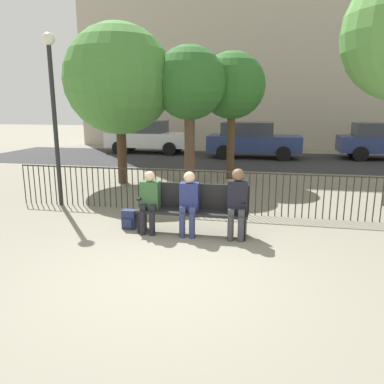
{
  "coord_description": "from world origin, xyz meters",
  "views": [
    {
      "loc": [
        1.34,
        -4.64,
        2.31
      ],
      "look_at": [
        0.0,
        1.84,
        0.8
      ],
      "focal_mm": 35.0,
      "sensor_mm": 36.0,
      "label": 1
    }
  ],
  "objects_px": {
    "parked_car_2": "(252,139)",
    "parked_car_1": "(147,136)",
    "seated_person_0": "(150,199)",
    "seated_person_2": "(237,200)",
    "tree_2": "(119,80)",
    "seated_person_1": "(189,200)",
    "lamp_post": "(53,95)",
    "park_bench": "(193,207)",
    "backpack": "(129,219)",
    "tree_0": "(232,86)",
    "tree_1": "(190,84)"
  },
  "relations": [
    {
      "from": "seated_person_1",
      "to": "tree_2",
      "type": "height_order",
      "value": "tree_2"
    },
    {
      "from": "seated_person_0",
      "to": "tree_1",
      "type": "relative_size",
      "value": 0.29
    },
    {
      "from": "seated_person_2",
      "to": "parked_car_1",
      "type": "height_order",
      "value": "parked_car_1"
    },
    {
      "from": "seated_person_1",
      "to": "seated_person_0",
      "type": "bearing_deg",
      "value": -179.92
    },
    {
      "from": "parked_car_2",
      "to": "parked_car_1",
      "type": "bearing_deg",
      "value": 171.01
    },
    {
      "from": "seated_person_0",
      "to": "parked_car_1",
      "type": "relative_size",
      "value": 0.28
    },
    {
      "from": "seated_person_0",
      "to": "parked_car_1",
      "type": "distance_m",
      "value": 12.55
    },
    {
      "from": "park_bench",
      "to": "tree_0",
      "type": "bearing_deg",
      "value": 88.83
    },
    {
      "from": "seated_person_0",
      "to": "seated_person_1",
      "type": "bearing_deg",
      "value": 0.08
    },
    {
      "from": "backpack",
      "to": "tree_0",
      "type": "xyz_separation_m",
      "value": [
        1.37,
        5.57,
        2.75
      ]
    },
    {
      "from": "seated_person_2",
      "to": "lamp_post",
      "type": "height_order",
      "value": "lamp_post"
    },
    {
      "from": "seated_person_2",
      "to": "tree_2",
      "type": "relative_size",
      "value": 0.27
    },
    {
      "from": "tree_0",
      "to": "backpack",
      "type": "bearing_deg",
      "value": -103.83
    },
    {
      "from": "park_bench",
      "to": "seated_person_2",
      "type": "relative_size",
      "value": 1.63
    },
    {
      "from": "seated_person_0",
      "to": "tree_0",
      "type": "bearing_deg",
      "value": 80.98
    },
    {
      "from": "park_bench",
      "to": "seated_person_0",
      "type": "bearing_deg",
      "value": -170.39
    },
    {
      "from": "backpack",
      "to": "parked_car_1",
      "type": "bearing_deg",
      "value": 106.63
    },
    {
      "from": "park_bench",
      "to": "parked_car_2",
      "type": "relative_size",
      "value": 0.49
    },
    {
      "from": "seated_person_2",
      "to": "tree_2",
      "type": "distance_m",
      "value": 6.26
    },
    {
      "from": "seated_person_1",
      "to": "parked_car_1",
      "type": "height_order",
      "value": "parked_car_1"
    },
    {
      "from": "seated_person_0",
      "to": "tree_1",
      "type": "height_order",
      "value": "tree_1"
    },
    {
      "from": "park_bench",
      "to": "tree_2",
      "type": "distance_m",
      "value": 5.78
    },
    {
      "from": "parked_car_1",
      "to": "lamp_post",
      "type": "bearing_deg",
      "value": -83.13
    },
    {
      "from": "tree_1",
      "to": "backpack",
      "type": "bearing_deg",
      "value": -92.92
    },
    {
      "from": "seated_person_1",
      "to": "tree_1",
      "type": "distance_m",
      "value": 5.29
    },
    {
      "from": "tree_2",
      "to": "parked_car_1",
      "type": "height_order",
      "value": "tree_2"
    },
    {
      "from": "backpack",
      "to": "seated_person_1",
      "type": "bearing_deg",
      "value": -5.75
    },
    {
      "from": "seated_person_0",
      "to": "tree_1",
      "type": "distance_m",
      "value": 5.21
    },
    {
      "from": "lamp_post",
      "to": "tree_1",
      "type": "bearing_deg",
      "value": 51.78
    },
    {
      "from": "seated_person_1",
      "to": "lamp_post",
      "type": "distance_m",
      "value": 4.24
    },
    {
      "from": "tree_1",
      "to": "parked_car_1",
      "type": "distance_m",
      "value": 8.41
    },
    {
      "from": "backpack",
      "to": "lamp_post",
      "type": "distance_m",
      "value": 3.56
    },
    {
      "from": "seated_person_0",
      "to": "parked_car_2",
      "type": "bearing_deg",
      "value": 83.06
    },
    {
      "from": "seated_person_0",
      "to": "parked_car_1",
      "type": "xyz_separation_m",
      "value": [
        -3.99,
        11.9,
        0.2
      ]
    },
    {
      "from": "seated_person_0",
      "to": "lamp_post",
      "type": "height_order",
      "value": "lamp_post"
    },
    {
      "from": "backpack",
      "to": "parked_car_2",
      "type": "height_order",
      "value": "parked_car_2"
    },
    {
      "from": "seated_person_2",
      "to": "parked_car_1",
      "type": "bearing_deg",
      "value": 115.22
    },
    {
      "from": "seated_person_2",
      "to": "tree_0",
      "type": "distance_m",
      "value": 6.15
    },
    {
      "from": "seated_person_2",
      "to": "parked_car_2",
      "type": "bearing_deg",
      "value": 91.4
    },
    {
      "from": "tree_0",
      "to": "lamp_post",
      "type": "bearing_deg",
      "value": -130.9
    },
    {
      "from": "tree_2",
      "to": "seated_person_0",
      "type": "bearing_deg",
      "value": -62.14
    },
    {
      "from": "tree_1",
      "to": "parked_car_2",
      "type": "relative_size",
      "value": 0.97
    },
    {
      "from": "tree_1",
      "to": "lamp_post",
      "type": "xyz_separation_m",
      "value": [
        -2.5,
        -3.17,
        -0.39
      ]
    },
    {
      "from": "backpack",
      "to": "tree_0",
      "type": "distance_m",
      "value": 6.36
    },
    {
      "from": "lamp_post",
      "to": "parked_car_2",
      "type": "relative_size",
      "value": 0.93
    },
    {
      "from": "lamp_post",
      "to": "parked_car_2",
      "type": "height_order",
      "value": "lamp_post"
    },
    {
      "from": "seated_person_1",
      "to": "parked_car_1",
      "type": "bearing_deg",
      "value": 111.69
    },
    {
      "from": "backpack",
      "to": "parked_car_2",
      "type": "relative_size",
      "value": 0.09
    },
    {
      "from": "park_bench",
      "to": "seated_person_0",
      "type": "distance_m",
      "value": 0.81
    },
    {
      "from": "park_bench",
      "to": "tree_0",
      "type": "distance_m",
      "value": 6.07
    }
  ]
}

